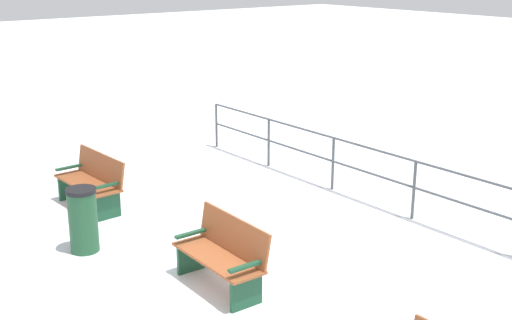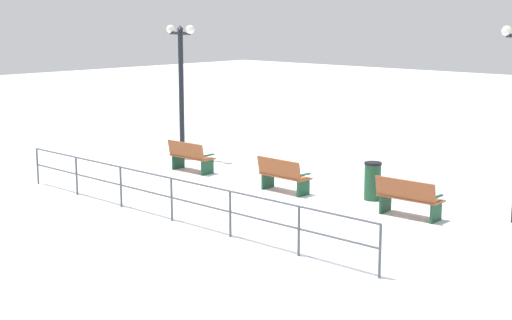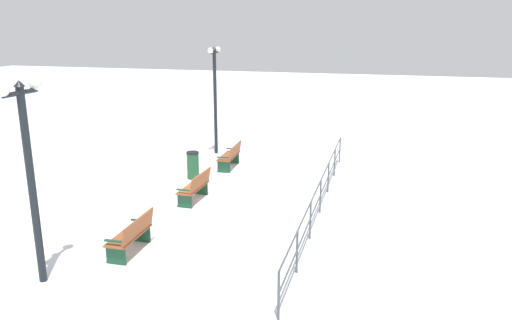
# 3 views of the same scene
# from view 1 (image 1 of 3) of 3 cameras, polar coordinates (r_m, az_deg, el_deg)

# --- Properties ---
(ground_plane) EXTENTS (80.00, 80.00, 0.00)m
(ground_plane) POSITION_cam_1_polar(r_m,az_deg,el_deg) (8.62, -3.20, -10.87)
(ground_plane) COLOR white
(ground_plane) RESTS_ON ground
(bench_nearest) EXTENTS (0.63, 1.51, 0.91)m
(bench_nearest) POSITION_cam_1_polar(r_m,az_deg,el_deg) (11.42, -13.90, -1.76)
(bench_nearest) COLOR brown
(bench_nearest) RESTS_ON ground
(bench_second) EXTENTS (0.59, 1.44, 0.90)m
(bench_second) POSITION_cam_1_polar(r_m,az_deg,el_deg) (8.46, -2.85, -8.04)
(bench_second) COLOR brown
(bench_second) RESTS_ON ground
(waterfront_railing) EXTENTS (0.05, 11.00, 0.98)m
(waterfront_railing) POSITION_cam_1_polar(r_m,az_deg,el_deg) (10.82, 13.45, -1.66)
(waterfront_railing) COLOR #4C5156
(waterfront_railing) RESTS_ON ground
(trash_bin) EXTENTS (0.42, 0.42, 0.94)m
(trash_bin) POSITION_cam_1_polar(r_m,az_deg,el_deg) (9.74, -14.61, -4.99)
(trash_bin) COLOR #1E4C2D
(trash_bin) RESTS_ON ground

